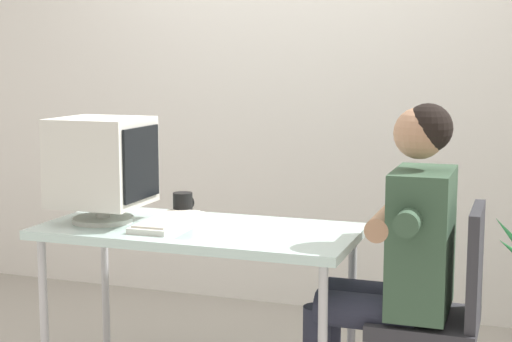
# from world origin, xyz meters

# --- Properties ---
(wall_back) EXTENTS (8.00, 0.10, 3.00)m
(wall_back) POSITION_xyz_m (0.30, 1.40, 1.50)
(wall_back) COLOR silver
(wall_back) RESTS_ON ground_plane
(desk) EXTENTS (1.33, 0.63, 0.75)m
(desk) POSITION_xyz_m (0.00, 0.00, 0.69)
(desk) COLOR #B7B7BC
(desk) RESTS_ON ground_plane
(crt_monitor) EXTENTS (0.38, 0.35, 0.45)m
(crt_monitor) POSITION_xyz_m (-0.43, -0.04, 1.01)
(crt_monitor) COLOR silver
(crt_monitor) RESTS_ON desk
(keyboard) EXTENTS (0.18, 0.43, 0.03)m
(keyboard) POSITION_xyz_m (-0.14, -0.01, 0.77)
(keyboard) COLOR silver
(keyboard) RESTS_ON desk
(office_chair) EXTENTS (0.40, 0.40, 0.90)m
(office_chair) POSITION_xyz_m (1.01, -0.00, 0.51)
(office_chair) COLOR #4C4C51
(office_chair) RESTS_ON ground_plane
(person_seated) EXTENTS (0.67, 0.59, 1.29)m
(person_seated) POSITION_xyz_m (0.83, -0.00, 0.70)
(person_seated) COLOR #334C38
(person_seated) RESTS_ON ground_plane
(desk_mug) EXTENTS (0.09, 0.10, 0.10)m
(desk_mug) POSITION_xyz_m (-0.17, 0.21, 0.80)
(desk_mug) COLOR black
(desk_mug) RESTS_ON desk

